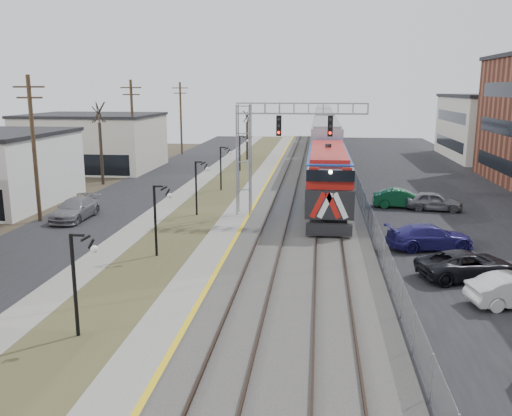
# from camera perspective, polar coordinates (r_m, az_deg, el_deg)

# --- Properties ---
(street_west) EXTENTS (7.00, 120.00, 0.04)m
(street_west) POSITION_cam_1_polar(r_m,az_deg,el_deg) (48.54, -13.08, 1.36)
(street_west) COLOR black
(street_west) RESTS_ON ground
(sidewalk) EXTENTS (2.00, 120.00, 0.08)m
(sidewalk) POSITION_cam_1_polar(r_m,az_deg,el_deg) (47.22, -7.93, 1.29)
(sidewalk) COLOR gray
(sidewalk) RESTS_ON ground
(grass_median) EXTENTS (4.00, 120.00, 0.06)m
(grass_median) POSITION_cam_1_polar(r_m,az_deg,el_deg) (46.56, -4.36, 1.20)
(grass_median) COLOR #454826
(grass_median) RESTS_ON ground
(platform) EXTENTS (2.00, 120.00, 0.24)m
(platform) POSITION_cam_1_polar(r_m,az_deg,el_deg) (46.08, -0.69, 1.23)
(platform) COLOR gray
(platform) RESTS_ON ground
(ballast_bed) EXTENTS (8.00, 120.00, 0.20)m
(ballast_bed) POSITION_cam_1_polar(r_m,az_deg,el_deg) (45.72, 5.54, 1.06)
(ballast_bed) COLOR #595651
(ballast_bed) RESTS_ON ground
(parking_lot) EXTENTS (16.00, 120.00, 0.04)m
(parking_lot) POSITION_cam_1_polar(r_m,az_deg,el_deg) (47.10, 20.29, 0.57)
(parking_lot) COLOR black
(parking_lot) RESTS_ON ground
(platform_edge) EXTENTS (0.24, 120.00, 0.01)m
(platform_edge) POSITION_cam_1_polar(r_m,az_deg,el_deg) (45.95, 0.40, 1.36)
(platform_edge) COLOR gold
(platform_edge) RESTS_ON platform
(track_near) EXTENTS (1.58, 120.00, 0.15)m
(track_near) POSITION_cam_1_polar(r_m,az_deg,el_deg) (45.77, 3.04, 1.33)
(track_near) COLOR #2D2119
(track_near) RESTS_ON ballast_bed
(track_far) EXTENTS (1.58, 120.00, 0.15)m
(track_far) POSITION_cam_1_polar(r_m,az_deg,el_deg) (45.69, 7.42, 1.23)
(track_far) COLOR #2D2119
(track_far) RESTS_ON ballast_bed
(train) EXTENTS (3.00, 85.85, 5.33)m
(train) POSITION_cam_1_polar(r_m,az_deg,el_deg) (76.84, 7.21, 7.74)
(train) COLOR #1445A5
(train) RESTS_ON ground
(signal_gantry) EXTENTS (9.00, 1.07, 8.15)m
(signal_gantry) POSITION_cam_1_polar(r_m,az_deg,el_deg) (38.15, 1.27, 7.19)
(signal_gantry) COLOR gray
(signal_gantry) RESTS_ON ground
(lampposts) EXTENTS (0.14, 62.14, 4.00)m
(lampposts) POSITION_cam_1_polar(r_m,az_deg,el_deg) (30.28, -10.39, -1.27)
(lampposts) COLOR black
(lampposts) RESTS_ON ground
(utility_poles) EXTENTS (0.28, 80.28, 10.00)m
(utility_poles) POSITION_cam_1_polar(r_m,az_deg,el_deg) (40.01, -22.32, 5.67)
(utility_poles) COLOR #4C3823
(utility_poles) RESTS_ON ground
(fence) EXTENTS (0.04, 120.00, 1.60)m
(fence) POSITION_cam_1_polar(r_m,az_deg,el_deg) (45.72, 10.83, 1.79)
(fence) COLOR gray
(fence) RESTS_ON ground
(bare_trees) EXTENTS (12.30, 42.30, 5.95)m
(bare_trees) POSITION_cam_1_polar(r_m,az_deg,el_deg) (52.15, -13.00, 5.10)
(bare_trees) COLOR #382D23
(bare_trees) RESTS_ON ground
(car_lot_c) EXTENTS (5.32, 3.54, 1.36)m
(car_lot_c) POSITION_cam_1_polar(r_m,az_deg,el_deg) (28.33, 21.37, -5.68)
(car_lot_c) COLOR black
(car_lot_c) RESTS_ON ground
(car_lot_d) EXTENTS (5.28, 3.13, 1.43)m
(car_lot_d) POSITION_cam_1_polar(r_m,az_deg,el_deg) (32.73, 17.81, -2.96)
(car_lot_d) COLOR navy
(car_lot_d) RESTS_ON ground
(car_lot_e) EXTENTS (4.36, 2.26, 1.42)m
(car_lot_e) POSITION_cam_1_polar(r_m,az_deg,el_deg) (43.21, 18.25, 0.64)
(car_lot_e) COLOR slate
(car_lot_e) RESTS_ON ground
(car_lot_f) EXTENTS (4.44, 1.77, 1.44)m
(car_lot_f) POSITION_cam_1_polar(r_m,az_deg,el_deg) (43.47, 15.07, 0.92)
(car_lot_f) COLOR #0E4726
(car_lot_f) RESTS_ON ground
(car_street_b) EXTENTS (2.10, 5.08, 1.47)m
(car_street_b) POSITION_cam_1_polar(r_m,az_deg,el_deg) (40.26, -18.51, -0.17)
(car_street_b) COLOR slate
(car_street_b) RESTS_ON ground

